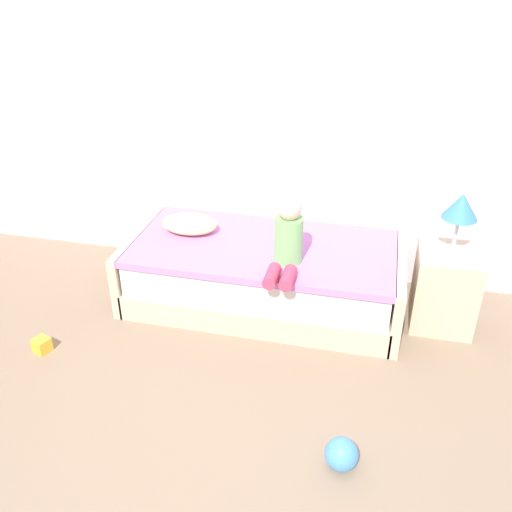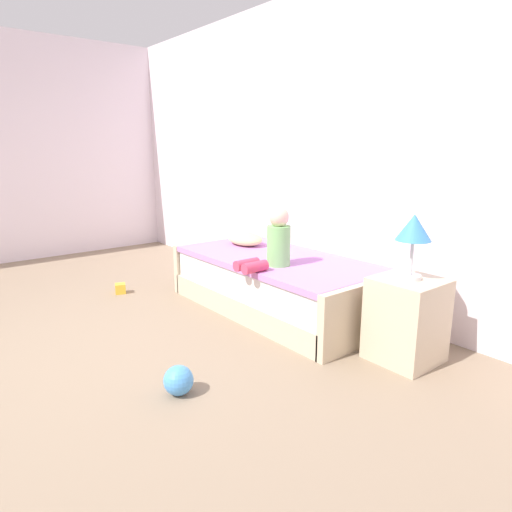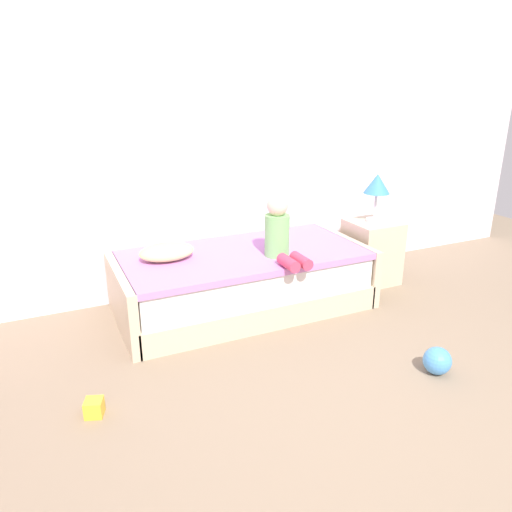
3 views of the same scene
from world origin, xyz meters
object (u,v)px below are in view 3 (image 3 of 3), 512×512
(nightstand, at_px, (371,252))
(toy_ball, at_px, (437,361))
(child_figure, at_px, (280,233))
(table_lamp, at_px, (377,186))
(pillow, at_px, (167,252))
(bed, at_px, (244,281))
(toy_block, at_px, (94,408))

(nightstand, distance_m, toy_ball, 1.62)
(nightstand, xyz_separation_m, child_figure, (-1.13, -0.25, 0.40))
(child_figure, distance_m, toy_ball, 1.49)
(table_lamp, bearing_deg, pillow, 177.83)
(nightstand, xyz_separation_m, table_lamp, (0.00, 0.00, 0.64))
(toy_ball, bearing_deg, bed, 117.41)
(pillow, bearing_deg, table_lamp, -2.17)
(bed, bearing_deg, child_figure, -46.18)
(nightstand, xyz_separation_m, toy_ball, (-0.59, -1.49, -0.21))
(nightstand, bearing_deg, toy_block, -160.01)
(bed, xyz_separation_m, pillow, (-0.62, 0.10, 0.32))
(nightstand, relative_size, pillow, 1.36)
(toy_ball, bearing_deg, nightstand, 68.51)
(bed, distance_m, table_lamp, 1.52)
(child_figure, xyz_separation_m, toy_block, (-1.59, -0.74, -0.65))
(table_lamp, xyz_separation_m, pillow, (-1.97, 0.07, -0.37))
(table_lamp, relative_size, toy_ball, 2.43)
(child_figure, bearing_deg, toy_ball, -66.38)
(pillow, height_order, toy_ball, pillow)
(toy_ball, bearing_deg, child_figure, 113.62)
(table_lamp, height_order, toy_ball, table_lamp)
(table_lamp, distance_m, toy_ball, 1.81)
(pillow, distance_m, toy_ball, 2.14)
(bed, bearing_deg, toy_ball, -62.59)
(nightstand, bearing_deg, toy_ball, -111.49)
(pillow, bearing_deg, nightstand, -2.17)
(table_lamp, bearing_deg, nightstand, 0.00)
(nightstand, relative_size, child_figure, 1.18)
(toy_ball, bearing_deg, pillow, 131.36)
(nightstand, distance_m, table_lamp, 0.64)
(nightstand, relative_size, toy_block, 5.84)
(table_lamp, bearing_deg, toy_ball, -111.49)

